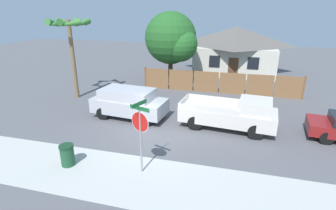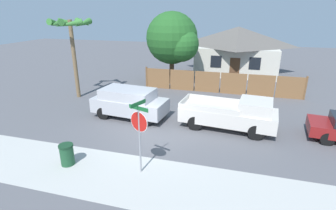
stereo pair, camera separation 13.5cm
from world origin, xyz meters
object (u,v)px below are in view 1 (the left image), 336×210
oak_tree (173,40)px  palm_tree (70,30)px  house (235,49)px  stop_sign (140,126)px  red_suv (129,102)px  trash_bin (67,155)px  orange_pickup (232,113)px

oak_tree → palm_tree: 8.13m
house → palm_tree: 16.14m
oak_tree → stop_sign: (2.09, -13.27, -1.81)m
house → red_suv: size_ratio=1.82×
palm_tree → trash_bin: palm_tree is taller
red_suv → trash_bin: size_ratio=4.98×
palm_tree → orange_pickup: size_ratio=1.07×
red_suv → trash_bin: red_suv is taller
house → orange_pickup: bearing=-88.7°
red_suv → trash_bin: 5.54m
red_suv → palm_tree: bearing=159.3°
house → stop_sign: size_ratio=2.80×
stop_sign → trash_bin: bearing=-154.4°
oak_tree → orange_pickup: oak_tree is taller
oak_tree → stop_sign: size_ratio=2.04×
oak_tree → trash_bin: 14.06m
trash_bin → red_suv: bearing=85.4°
orange_pickup → stop_sign: 6.18m
orange_pickup → trash_bin: 8.43m
orange_pickup → house: bearing=97.0°
oak_tree → red_suv: size_ratio=1.33×
oak_tree → stop_sign: oak_tree is taller
palm_tree → stop_sign: bearing=-44.2°
orange_pickup → trash_bin: orange_pickup is taller
palm_tree → stop_sign: 11.52m
palm_tree → orange_pickup: (11.27, -2.66, -3.95)m
oak_tree → palm_tree: (-5.92, -5.49, 1.01)m
oak_tree → house: bearing=50.6°
house → red_suv: bearing=-111.6°
orange_pickup → stop_sign: bearing=-116.7°
house → palm_tree: bearing=-133.3°
palm_tree → stop_sign: size_ratio=1.89×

